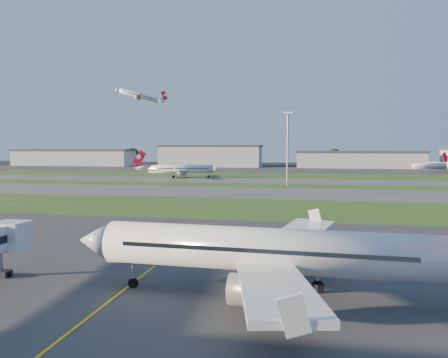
% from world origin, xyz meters
% --- Properties ---
extents(ground, '(700.00, 700.00, 0.00)m').
position_xyz_m(ground, '(0.00, 0.00, 0.00)').
color(ground, black).
rests_on(ground, ground).
extents(apron_near, '(300.00, 70.00, 0.01)m').
position_xyz_m(apron_near, '(0.00, 0.00, 0.01)').
color(apron_near, '#333335').
rests_on(apron_near, ground).
extents(grass_strip_a, '(300.00, 34.00, 0.01)m').
position_xyz_m(grass_strip_a, '(0.00, 52.00, 0.01)').
color(grass_strip_a, '#3A551C').
rests_on(grass_strip_a, ground).
extents(taxiway_a, '(300.00, 32.00, 0.01)m').
position_xyz_m(taxiway_a, '(0.00, 85.00, 0.01)').
color(taxiway_a, '#515154').
rests_on(taxiway_a, ground).
extents(grass_strip_b, '(300.00, 18.00, 0.01)m').
position_xyz_m(grass_strip_b, '(0.00, 110.00, 0.01)').
color(grass_strip_b, '#3A551C').
rests_on(grass_strip_b, ground).
extents(taxiway_b, '(300.00, 26.00, 0.01)m').
position_xyz_m(taxiway_b, '(0.00, 132.00, 0.01)').
color(taxiway_b, '#515154').
rests_on(taxiway_b, ground).
extents(grass_strip_c, '(300.00, 40.00, 0.01)m').
position_xyz_m(grass_strip_c, '(0.00, 165.00, 0.01)').
color(grass_strip_c, '#3A551C').
rests_on(grass_strip_c, ground).
extents(apron_far, '(400.00, 80.00, 0.01)m').
position_xyz_m(apron_far, '(0.00, 225.00, 0.01)').
color(apron_far, '#333335').
rests_on(apron_far, ground).
extents(yellow_line, '(0.25, 60.00, 0.02)m').
position_xyz_m(yellow_line, '(5.00, 0.00, 0.00)').
color(yellow_line, gold).
rests_on(yellow_line, ground).
extents(airliner_parked, '(39.05, 33.08, 12.18)m').
position_xyz_m(airliner_parked, '(19.49, -5.90, 4.28)').
color(airliner_parked, silver).
rests_on(airliner_parked, ground).
extents(airliner_taxiing, '(34.54, 29.03, 11.05)m').
position_xyz_m(airliner_taxiing, '(-33.59, 141.86, 3.88)').
color(airliner_taxiing, silver).
rests_on(airliner_taxiing, ground).
extents(airliner_departing, '(27.98, 23.71, 9.17)m').
position_xyz_m(airliner_departing, '(-79.74, 210.52, 44.94)').
color(airliner_departing, silver).
extents(mini_jet_near, '(23.45, 19.18, 9.48)m').
position_xyz_m(mini_jet_near, '(89.15, 217.54, 3.28)').
color(mini_jet_near, silver).
rests_on(mini_jet_near, ground).
extents(light_mast_centre, '(3.20, 0.70, 25.80)m').
position_xyz_m(light_mast_centre, '(15.00, 108.00, 14.81)').
color(light_mast_centre, gray).
rests_on(light_mast_centre, ground).
extents(hangar_far_west, '(91.80, 23.00, 12.20)m').
position_xyz_m(hangar_far_west, '(-150.00, 255.00, 6.14)').
color(hangar_far_west, '#9EA0A5').
rests_on(hangar_far_west, ground).
extents(hangar_west, '(71.40, 23.00, 15.20)m').
position_xyz_m(hangar_west, '(-45.00, 255.00, 7.64)').
color(hangar_west, '#9EA0A5').
rests_on(hangar_west, ground).
extents(hangar_east, '(81.60, 23.00, 11.20)m').
position_xyz_m(hangar_east, '(55.00, 255.00, 5.64)').
color(hangar_east, '#9EA0A5').
rests_on(hangar_east, ground).
extents(tree_far_west, '(11.00, 11.00, 12.00)m').
position_xyz_m(tree_far_west, '(-190.00, 268.00, 6.49)').
color(tree_far_west, black).
rests_on(tree_far_west, ground).
extents(tree_west, '(12.10, 12.10, 13.20)m').
position_xyz_m(tree_west, '(-110.00, 270.00, 7.14)').
color(tree_west, black).
rests_on(tree_west, ground).
extents(tree_mid_west, '(9.90, 9.90, 10.80)m').
position_xyz_m(tree_mid_west, '(-20.00, 266.00, 5.84)').
color(tree_mid_west, black).
rests_on(tree_mid_west, ground).
extents(tree_mid_east, '(11.55, 11.55, 12.60)m').
position_xyz_m(tree_mid_east, '(40.00, 269.00, 6.81)').
color(tree_mid_east, black).
rests_on(tree_mid_east, ground).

